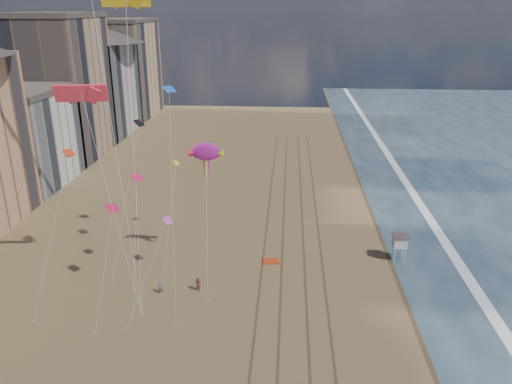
# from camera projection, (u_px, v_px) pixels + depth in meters

# --- Properties ---
(wet_sand) EXTENTS (260.00, 260.00, 0.00)m
(wet_sand) POSITION_uv_depth(u_px,v_px,m) (404.00, 223.00, 73.74)
(wet_sand) COLOR #42301E
(wet_sand) RESTS_ON ground
(foam) EXTENTS (260.00, 260.00, 0.00)m
(foam) POSITION_uv_depth(u_px,v_px,m) (433.00, 223.00, 73.47)
(foam) COLOR white
(foam) RESTS_ON ground
(tracks) EXTENTS (7.68, 120.00, 0.01)m
(tracks) POSITION_uv_depth(u_px,v_px,m) (293.00, 250.00, 65.42)
(tracks) COLOR brown
(tracks) RESTS_ON ground
(buildings) EXTENTS (34.72, 131.35, 29.00)m
(buildings) POSITION_uv_depth(u_px,v_px,m) (46.00, 97.00, 97.02)
(buildings) COLOR #C6B284
(buildings) RESTS_ON ground
(lifeguard_stand) EXTENTS (1.92, 1.92, 3.47)m
(lifeguard_stand) POSITION_uv_depth(u_px,v_px,m) (400.00, 241.00, 61.81)
(lifeguard_stand) COLOR silver
(lifeguard_stand) RESTS_ON ground
(grounded_kite) EXTENTS (2.10, 1.45, 0.23)m
(grounded_kite) POSITION_uv_depth(u_px,v_px,m) (271.00, 261.00, 62.23)
(grounded_kite) COLOR red
(grounded_kite) RESTS_ON ground
(show_kite) EXTENTS (3.96, 4.41, 16.78)m
(show_kite) POSITION_uv_depth(u_px,v_px,m) (206.00, 152.00, 56.57)
(show_kite) COLOR #B11B93
(show_kite) RESTS_ON ground
(kite_flyer_a) EXTENTS (0.65, 0.63, 1.50)m
(kite_flyer_a) POSITION_uv_depth(u_px,v_px,m) (161.00, 287.00, 55.29)
(kite_flyer_a) COLOR slate
(kite_flyer_a) RESTS_ON ground
(kite_flyer_b) EXTENTS (1.01, 0.95, 1.65)m
(kite_flyer_b) POSITION_uv_depth(u_px,v_px,m) (198.00, 284.00, 55.70)
(kite_flyer_b) COLOR brown
(kite_flyer_b) RESTS_ON ground
(small_kites) EXTENTS (14.07, 16.78, 15.63)m
(small_kites) POSITION_uv_depth(u_px,v_px,m) (134.00, 159.00, 56.02)
(small_kites) COLOR black
(small_kites) RESTS_ON ground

